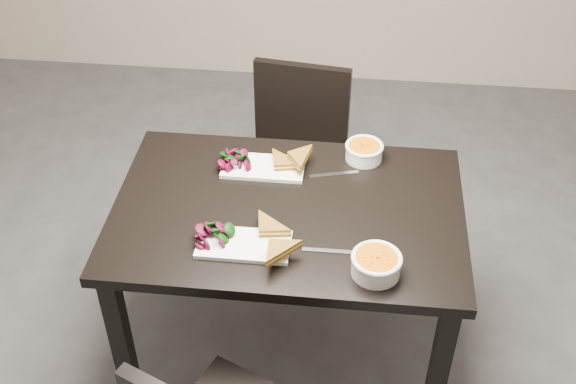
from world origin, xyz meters
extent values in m
cube|color=black|center=(-0.01, 0.32, 0.73)|extent=(1.20, 0.80, 0.04)
cube|color=black|center=(-0.55, -0.02, 0.35)|extent=(0.06, 0.06, 0.71)
cube|color=black|center=(0.53, -0.02, 0.35)|extent=(0.06, 0.06, 0.71)
cube|color=black|center=(-0.55, 0.66, 0.35)|extent=(0.06, 0.06, 0.71)
cube|color=black|center=(0.53, 0.66, 0.35)|extent=(0.06, 0.06, 0.71)
cube|color=black|center=(-0.07, 0.94, 0.43)|extent=(0.47, 0.47, 0.04)
cube|color=black|center=(-0.27, 0.78, 0.21)|extent=(0.04, 0.04, 0.41)
cube|color=black|center=(0.09, 0.74, 0.21)|extent=(0.04, 0.04, 0.41)
cube|color=black|center=(-0.22, 1.14, 0.21)|extent=(0.04, 0.04, 0.41)
cube|color=black|center=(0.14, 1.09, 0.21)|extent=(0.04, 0.04, 0.41)
cube|color=black|center=(-0.04, 1.13, 0.65)|extent=(0.42, 0.09, 0.40)
cube|color=white|center=(-0.14, 0.12, 0.76)|extent=(0.30, 0.15, 0.01)
cylinder|color=white|center=(0.29, 0.05, 0.78)|extent=(0.15, 0.15, 0.06)
cylinder|color=orange|center=(0.29, 0.05, 0.81)|extent=(0.13, 0.13, 0.02)
torus|color=white|center=(0.29, 0.05, 0.81)|extent=(0.16, 0.16, 0.02)
cube|color=silver|center=(0.14, 0.12, 0.75)|extent=(0.18, 0.02, 0.00)
cube|color=white|center=(-0.13, 0.53, 0.76)|extent=(0.30, 0.15, 0.01)
cylinder|color=white|center=(0.23, 0.63, 0.78)|extent=(0.14, 0.14, 0.05)
cylinder|color=orange|center=(0.23, 0.63, 0.80)|extent=(0.12, 0.12, 0.02)
torus|color=white|center=(0.23, 0.63, 0.81)|extent=(0.14, 0.14, 0.01)
cube|color=silver|center=(0.13, 0.52, 0.75)|extent=(0.18, 0.06, 0.00)
camera|label=1|loc=(0.19, -1.53, 2.35)|focal=44.87mm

